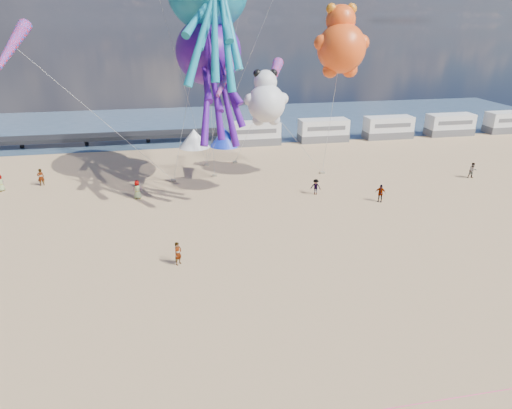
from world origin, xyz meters
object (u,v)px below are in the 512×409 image
motorhome_2 (388,127)px  standing_person (178,253)px  beachgoer_1 (473,170)px  sandbag_d (235,162)px  motorhome_0 (255,133)px  motorhome_1 (323,130)px  beachgoer_2 (316,187)px  windsock_mid (273,77)px  tent_white (194,138)px  kite_teddy_orange (341,48)px  beachgoer_5 (41,177)px  motorhome_3 (450,125)px  tent_blue (225,137)px  beachgoer_6 (137,190)px  beachgoer_3 (380,193)px  sandbag_e (206,165)px  sandbag_c (322,173)px  kite_octopus_purple (208,52)px  motorhome_4 (508,122)px  sandbag_a (174,181)px  windsock_left (13,45)px  kite_panda (266,103)px  windsock_right (226,77)px  sandbag_b (215,175)px  beachgoer_0 (0,183)px

motorhome_2 → standing_person: 43.03m
motorhome_2 → beachgoer_1: motorhome_2 is taller
motorhome_2 → sandbag_d: bearing=-160.7°
motorhome_0 → motorhome_2: size_ratio=1.00×
motorhome_1 → beachgoer_2: (-7.39, -19.66, -0.74)m
beachgoer_1 → windsock_mid: size_ratio=0.31×
tent_white → kite_teddy_orange: kite_teddy_orange is taller
motorhome_1 → beachgoer_5: size_ratio=3.76×
motorhome_0 → kite_teddy_orange: kite_teddy_orange is taller
motorhome_3 → tent_blue: 32.50m
beachgoer_5 → beachgoer_6: bearing=127.4°
beachgoer_3 → beachgoer_1: bearing=53.0°
standing_person → beachgoer_3: beachgoer_3 is taller
sandbag_e → motorhome_0: bearing=49.7°
sandbag_c → kite_octopus_purple: size_ratio=0.04×
sandbag_e → motorhome_4: bearing=10.7°
beachgoer_2 → kite_teddy_orange: 12.96m
motorhome_1 → standing_person: bearing=-123.9°
standing_person → beachgoer_1: (30.81, 12.59, 0.01)m
tent_blue → beachgoer_2: (6.11, -19.66, -0.44)m
sandbag_a → windsock_left: 18.62m
motorhome_3 → beachgoer_3: (-21.21, -22.54, -0.68)m
motorhome_1 → motorhome_4: bearing=0.0°
tent_white → beachgoer_2: bearing=-62.8°
kite_octopus_purple → kite_panda: size_ratio=2.21×
sandbag_d → windsock_left: size_ratio=0.06×
tent_blue → sandbag_d: bearing=-89.0°
windsock_right → beachgoer_6: bearing=-171.5°
motorhome_4 → kite_panda: kite_panda is taller
beachgoer_1 → sandbag_b: (-26.41, 5.65, -0.72)m
beachgoer_0 → sandbag_d: bearing=137.6°
beachgoer_0 → sandbag_d: size_ratio=3.29×
standing_person → beachgoer_3: (18.42, 8.17, 0.00)m
beachgoer_0 → windsock_right: 24.55m
motorhome_2 → sandbag_b: 28.62m
sandbag_b → windsock_mid: windsock_mid is taller
kite_panda → windsock_mid: windsock_mid is taller
tent_blue → motorhome_1: bearing=0.0°
sandbag_d → windsock_left: (-18.25, -11.70, 13.54)m
motorhome_2 → sandbag_c: (-14.20, -13.71, -1.39)m
beachgoer_1 → beachgoer_6: bearing=-173.0°
beachgoer_5 → sandbag_b: size_ratio=3.51×
beachgoer_6 → windsock_right: size_ratio=0.34×
beachgoer_1 → motorhome_2: bearing=100.0°
sandbag_a → sandbag_c: same height
motorhome_0 → sandbag_a: 17.37m
windsock_left → kite_octopus_purple: bearing=22.3°
tent_blue → sandbag_a: 15.13m
sandbag_d → kite_panda: 13.88m
motorhome_3 → standing_person: size_ratio=4.03×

